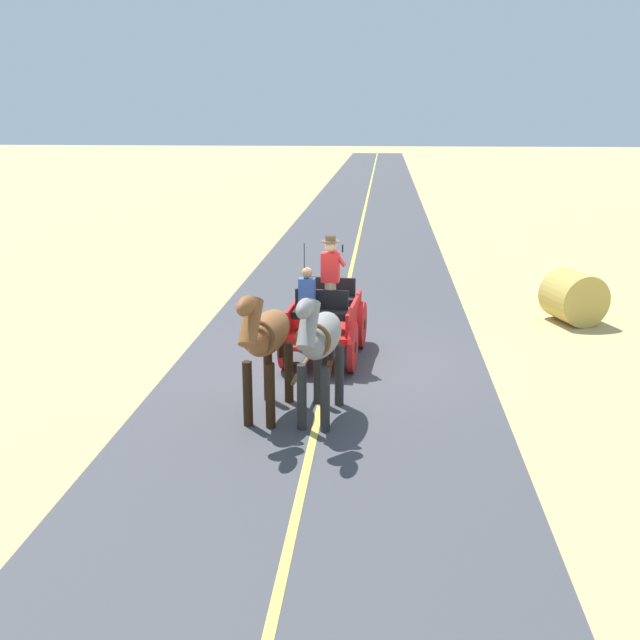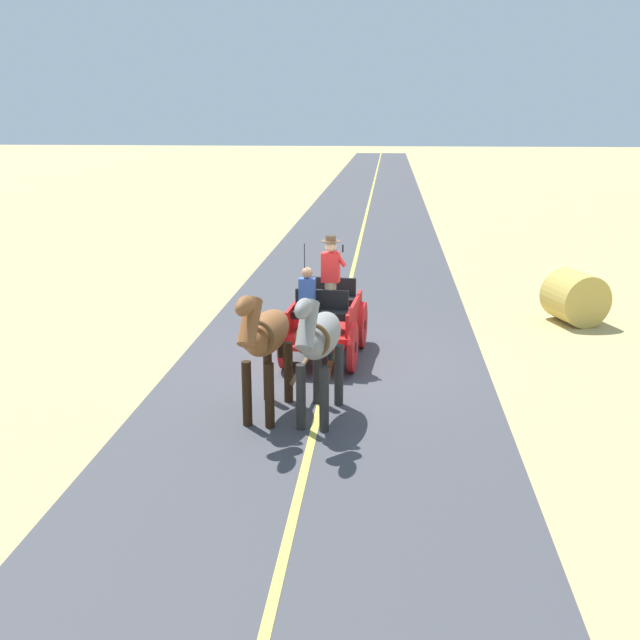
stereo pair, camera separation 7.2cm
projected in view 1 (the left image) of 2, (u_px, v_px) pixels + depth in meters
ground_plane at (331, 362)px, 14.47m from camera, size 200.00×200.00×0.00m
road_surface at (331, 361)px, 14.47m from camera, size 6.04×160.00×0.01m
road_centre_stripe at (331, 361)px, 14.46m from camera, size 0.12×160.00×0.00m
horse_drawn_carriage at (325, 319)px, 14.47m from camera, size 1.60×4.52×2.50m
horse_near_side at (320, 340)px, 11.39m from camera, size 0.77×2.15×2.21m
horse_off_side at (266, 337)px, 11.52m from camera, size 0.77×2.15×2.21m
hay_bale at (574, 297)px, 17.05m from camera, size 1.49×1.43×1.20m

